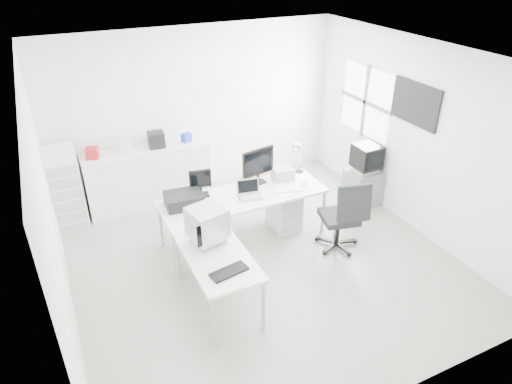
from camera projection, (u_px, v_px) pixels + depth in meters
name	position (u px, v px, depth m)	size (l,w,h in m)	color
floor	(262.00, 260.00, 6.41)	(5.00, 5.00, 0.01)	beige
ceiling	(264.00, 58.00, 5.04)	(5.00, 5.00, 0.01)	white
back_wall	(197.00, 111.00, 7.69)	(5.00, 0.02, 2.80)	white
left_wall	(50.00, 217.00, 4.78)	(0.02, 5.00, 2.80)	white
right_wall	(416.00, 138.00, 6.67)	(0.02, 5.00, 2.80)	white
window	(366.00, 102.00, 7.50)	(0.02, 1.20, 1.10)	white
wall_picture	(415.00, 103.00, 6.49)	(0.04, 0.90, 0.60)	black
main_desk	(244.00, 217.00, 6.69)	(2.40, 0.80, 0.75)	silver
side_desk	(217.00, 278.00, 5.50)	(0.70, 1.40, 0.75)	silver
drawer_pedestal	(284.00, 209.00, 7.03)	(0.40, 0.50, 0.60)	silver
inkjet_printer	(184.00, 200.00, 6.22)	(0.50, 0.39, 0.18)	black
lcd_monitor_small	(200.00, 184.00, 6.40)	(0.31, 0.18, 0.39)	black
lcd_monitor_large	(258.00, 166.00, 6.70)	(0.54, 0.22, 0.56)	black
laptop	(250.00, 191.00, 6.40)	(0.31, 0.32, 0.21)	#B7B7BA
white_keyboard	(289.00, 190.00, 6.63)	(0.43, 0.13, 0.02)	silver
white_mouse	(305.00, 183.00, 6.77)	(0.07, 0.07, 0.07)	silver
laser_printer	(283.00, 173.00, 6.92)	(0.31, 0.27, 0.18)	#A5A5A5
desk_lamp	(300.00, 158.00, 7.04)	(0.16, 0.16, 0.48)	silver
crt_monitor	(207.00, 224.00, 5.40)	(0.43, 0.43, 0.50)	#B7B7BA
black_keyboard	(229.00, 272.00, 5.00)	(0.43, 0.17, 0.03)	black
office_chair	(339.00, 214.00, 6.44)	(0.64, 0.64, 1.11)	#25282A
tv_cabinet	(363.00, 187.00, 7.63)	(0.56, 0.46, 0.61)	slate
crt_tv	(367.00, 159.00, 7.38)	(0.50, 0.48, 0.45)	black
sideboard	(148.00, 177.00, 7.55)	(2.00, 0.50, 1.00)	silver
clutter_box_a	(92.00, 153.00, 6.96)	(0.17, 0.16, 0.17)	#B11921
clutter_box_b	(125.00, 148.00, 7.16)	(0.15, 0.13, 0.15)	silver
clutter_box_c	(156.00, 140.00, 7.32)	(0.25, 0.23, 0.25)	black
clutter_box_d	(186.00, 138.00, 7.53)	(0.14, 0.12, 0.14)	#1737A7
clutter_bottle	(71.00, 154.00, 6.87)	(0.07, 0.07, 0.22)	silver
filing_cabinet	(66.00, 190.00, 6.86)	(0.45, 0.54, 1.30)	silver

